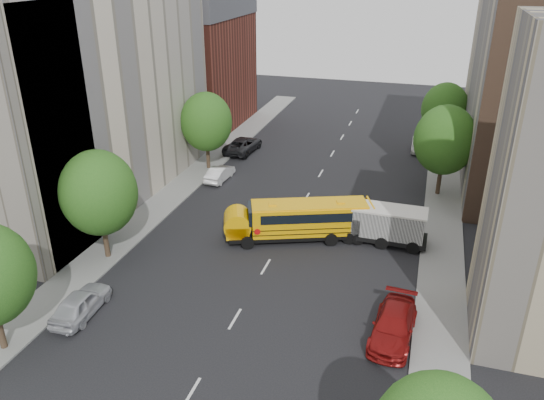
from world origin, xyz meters
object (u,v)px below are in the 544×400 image
at_px(parked_car_1, 220,173).
at_px(parked_car_5, 419,145).
at_px(parked_car_2, 243,145).
at_px(parked_car_0, 81,303).
at_px(safari_truck, 383,224).
at_px(street_tree_2, 206,122).
at_px(street_tree_4, 445,140).
at_px(street_tree_1, 99,193).
at_px(school_bus, 298,219).
at_px(street_tree_5, 445,109).
at_px(parked_car_3, 394,325).

distance_m(parked_car_1, parked_car_5, 22.53).
bearing_deg(parked_car_2, parked_car_0, 95.49).
distance_m(safari_truck, parked_car_2, 23.03).
relative_size(street_tree_2, parked_car_2, 1.34).
bearing_deg(street_tree_4, street_tree_1, -140.71).
relative_size(school_bus, parked_car_5, 2.53).
relative_size(street_tree_2, school_bus, 0.72).
bearing_deg(parked_car_2, parked_car_1, 98.50).
height_order(parked_car_1, parked_car_5, parked_car_5).
bearing_deg(street_tree_1, parked_car_5, 56.23).
xyz_separation_m(street_tree_2, parked_car_2, (1.60, 5.76, -4.03)).
relative_size(street_tree_5, parked_car_1, 1.82).
relative_size(parked_car_1, parked_car_3, 0.77).
xyz_separation_m(street_tree_4, parked_car_5, (-2.20, 11.61, -4.38)).
distance_m(street_tree_4, parked_car_0, 31.54).
xyz_separation_m(street_tree_1, safari_truck, (18.16, 7.77, -3.47)).
height_order(street_tree_2, parked_car_3, street_tree_2).
bearing_deg(parked_car_5, street_tree_5, 9.30).
xyz_separation_m(street_tree_2, parked_car_1, (2.20, -2.45, -4.15)).
distance_m(street_tree_4, school_bus, 15.53).
relative_size(street_tree_5, safari_truck, 1.13).
relative_size(parked_car_2, parked_car_3, 1.07).
relative_size(street_tree_2, parked_car_5, 1.83).
bearing_deg(parked_car_0, street_tree_5, -121.76).
xyz_separation_m(street_tree_1, parked_car_0, (2.20, -6.17, -4.17)).
bearing_deg(street_tree_5, parked_car_2, -162.99).
height_order(parked_car_3, parked_car_5, parked_car_3).
bearing_deg(school_bus, parked_car_1, 116.38).
xyz_separation_m(street_tree_5, safari_truck, (-3.84, -22.23, -3.22)).
distance_m(school_bus, parked_car_1, 13.44).
bearing_deg(parked_car_3, street_tree_5, 90.81).
height_order(parked_car_0, parked_car_3, parked_car_3).
xyz_separation_m(school_bus, safari_truck, (6.05, 1.25, -0.17)).
bearing_deg(street_tree_2, parked_car_3, -46.41).
xyz_separation_m(street_tree_2, street_tree_5, (22.00, 12.00, -0.12)).
distance_m(safari_truck, parked_car_1, 17.77).
height_order(street_tree_5, school_bus, street_tree_5).
bearing_deg(parked_car_0, street_tree_4, -132.39).
relative_size(street_tree_1, street_tree_4, 0.98).
height_order(parked_car_0, parked_car_1, parked_car_0).
xyz_separation_m(street_tree_4, parked_car_3, (-2.06, -20.95, -4.30)).
relative_size(street_tree_4, parked_car_5, 1.92).
height_order(street_tree_4, parked_car_3, street_tree_4).
xyz_separation_m(parked_car_0, parked_car_1, (0.00, 21.72, -0.10)).
bearing_deg(street_tree_2, parked_car_5, 30.39).
height_order(street_tree_1, parked_car_1, street_tree_1).
bearing_deg(parked_car_2, safari_truck, 140.34).
bearing_deg(street_tree_5, parked_car_1, -143.87).
relative_size(parked_car_1, parked_car_2, 0.72).
height_order(safari_truck, parked_car_2, safari_truck).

